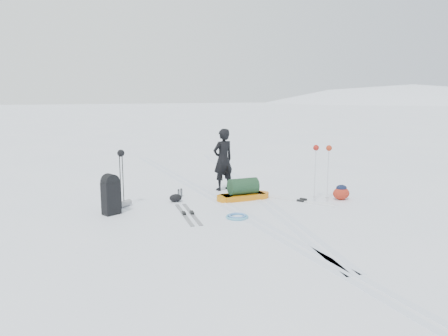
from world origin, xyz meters
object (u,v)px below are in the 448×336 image
at_px(ski_poles_black, 121,160).
at_px(pulk_sled, 243,191).
at_px(expedition_rucksack, 112,195).
at_px(skier, 223,160).

bearing_deg(ski_poles_black, pulk_sled, -9.07).
relative_size(pulk_sled, ski_poles_black, 1.04).
distance_m(pulk_sled, expedition_rucksack, 3.52).
xyz_separation_m(pulk_sled, ski_poles_black, (-3.20, 0.32, 0.99)).
bearing_deg(skier, pulk_sled, 79.62).
distance_m(pulk_sled, ski_poles_black, 3.36).
relative_size(skier, expedition_rucksack, 1.85).
xyz_separation_m(expedition_rucksack, ski_poles_black, (0.30, 0.54, 0.75)).
height_order(skier, pulk_sled, skier).
relative_size(pulk_sled, expedition_rucksack, 1.55).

